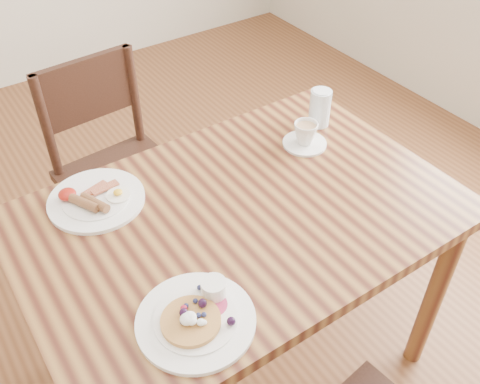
{
  "coord_description": "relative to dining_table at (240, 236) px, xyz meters",
  "views": [
    {
      "loc": [
        -0.61,
        -0.89,
        1.75
      ],
      "look_at": [
        0.0,
        0.0,
        0.82
      ],
      "focal_mm": 40.0,
      "sensor_mm": 36.0,
      "label": 1
    }
  ],
  "objects": [
    {
      "name": "chair_far",
      "position": [
        -0.09,
        0.71,
        -0.16
      ],
      "size": [
        0.45,
        0.45,
        0.88
      ],
      "rotation": [
        0.0,
        0.0,
        3.22
      ],
      "color": "#321B12",
      "rests_on": "ground"
    },
    {
      "name": "teacup_saucer",
      "position": [
        0.35,
        0.14,
        0.13
      ],
      "size": [
        0.14,
        0.14,
        0.08
      ],
      "color": "white",
      "rests_on": "dining_table"
    },
    {
      "name": "dining_table",
      "position": [
        0.0,
        0.0,
        0.0
      ],
      "size": [
        1.2,
        0.8,
        0.75
      ],
      "color": "brown",
      "rests_on": "ground"
    },
    {
      "name": "ground",
      "position": [
        0.0,
        0.0,
        -0.65
      ],
      "size": [
        5.0,
        5.0,
        0.0
      ],
      "primitive_type": "plane",
      "color": "brown",
      "rests_on": "ground"
    },
    {
      "name": "breakfast_plate",
      "position": [
        -0.31,
        0.26,
        0.11
      ],
      "size": [
        0.27,
        0.27,
        0.04
      ],
      "color": "white",
      "rests_on": "dining_table"
    },
    {
      "name": "pancake_plate",
      "position": [
        -0.28,
        -0.24,
        0.11
      ],
      "size": [
        0.27,
        0.27,
        0.06
      ],
      "color": "white",
      "rests_on": "dining_table"
    },
    {
      "name": "water_glass",
      "position": [
        0.46,
        0.21,
        0.16
      ],
      "size": [
        0.07,
        0.07,
        0.12
      ],
      "primitive_type": "cylinder",
      "color": "silver",
      "rests_on": "dining_table"
    }
  ]
}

